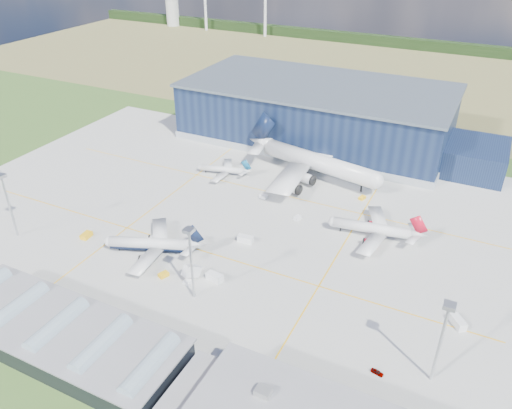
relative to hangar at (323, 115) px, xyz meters
name	(u,v)px	position (x,y,z in m)	size (l,w,h in m)	color
ground	(217,235)	(-2.81, -94.80, -11.62)	(600.00, 600.00, 0.00)	#32521E
apron	(231,221)	(-2.81, -84.80, -11.59)	(220.00, 160.00, 0.08)	#9C9C97
farmland	(380,73)	(-2.81, 125.20, -11.62)	(600.00, 220.00, 0.01)	olive
treeline	(406,43)	(-2.81, 205.20, -7.62)	(600.00, 8.00, 8.00)	black
hangar	(323,115)	(0.00, 0.00, 0.00)	(145.00, 62.00, 26.10)	#111C38
glass_concourse	(70,338)	(-9.26, -154.80, -7.93)	(78.00, 23.00, 8.60)	black
light_mast_west	(6,196)	(-62.81, -124.80, 3.82)	(2.60, 2.60, 23.00)	#B2B5B9
light_mast_center	(191,252)	(7.19, -124.80, 3.82)	(2.60, 2.60, 23.00)	#B2B5B9
light_mast_east	(443,330)	(72.19, -124.80, 3.82)	(2.60, 2.60, 23.00)	#B2B5B9
airliner_navy	(149,238)	(-16.88, -112.73, -6.25)	(32.93, 32.22, 10.74)	silver
airliner_red	(372,223)	(43.90, -72.80, -6.27)	(32.82, 32.11, 10.70)	silver
airliner_widebody	(319,154)	(12.60, -39.80, -1.14)	(64.27, 62.87, 20.96)	silver
airliner_regional	(222,166)	(-23.45, -54.80, -7.83)	(23.23, 22.72, 7.57)	silver
gse_tug_a	(86,235)	(-41.20, -115.40, -10.79)	(2.42, 3.96, 1.65)	yellow
gse_tug_b	(164,275)	(-5.89, -121.07, -10.98)	(1.97, 2.95, 1.28)	yellow
gse_van_a	(245,239)	(7.65, -94.16, -10.49)	(2.26, 5.18, 2.26)	silver
gse_cart_a	(297,218)	(17.71, -73.49, -11.01)	(1.87, 2.80, 1.21)	silver
gse_van_b	(458,322)	(75.42, -103.69, -10.47)	(2.29, 5.00, 2.29)	silver
gse_tug_c	(362,198)	(34.26, -49.30, -11.00)	(1.75, 2.80, 1.23)	yellow
gse_cart_b	(263,196)	(0.19, -64.97, -10.97)	(1.98, 2.97, 1.29)	silver
gse_van_c	(215,277)	(8.69, -115.86, -10.43)	(2.37, 4.93, 2.37)	silver
airstair	(192,274)	(2.24, -118.05, -9.87)	(2.18, 5.45, 3.49)	silver
car_a	(377,372)	(60.56, -128.82, -11.09)	(1.24, 3.08, 1.05)	#99999E
car_b	(168,342)	(10.96, -142.80, -11.02)	(1.27, 3.64, 1.20)	#99999E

